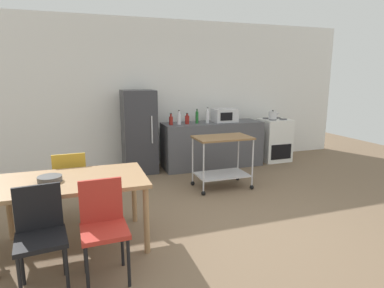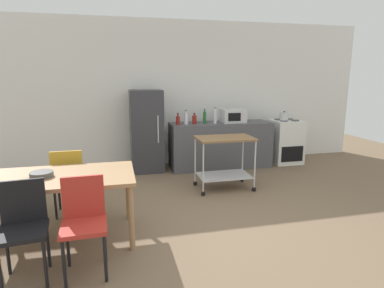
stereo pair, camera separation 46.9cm
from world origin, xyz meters
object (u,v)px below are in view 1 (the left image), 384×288
chair_red (103,223)px  kettle (273,115)px  fruit_bowl (50,179)px  dining_table (73,186)px  chair_black (40,231)px  microwave (225,115)px  bottle_vinegar (187,120)px  bottle_olive_oil (179,119)px  bottle_sparkling_water (171,120)px  bottle_soy_sauce (197,117)px  refrigerator (139,132)px  kitchen_cart (222,154)px  chair_mustard (71,181)px  bottle_hot_sauce (208,116)px  stove_oven (274,140)px

chair_red → kettle: size_ratio=3.71×
fruit_bowl → chair_red: bearing=-54.5°
dining_table → chair_black: (-0.26, -0.65, -0.15)m
microwave → fruit_bowl: (-3.06, -2.43, -0.25)m
chair_black → bottle_vinegar: size_ratio=4.23×
kettle → chair_red: bearing=-140.6°
chair_red → bottle_olive_oil: bottle_olive_oil is taller
bottle_sparkling_water → kettle: 2.20m
dining_table → bottle_sparkling_water: bottle_sparkling_water is taller
bottle_soy_sauce → fruit_bowl: 3.47m
refrigerator → kettle: size_ratio=6.47×
kitchen_cart → bottle_sparkling_water: bottle_sparkling_water is taller
chair_mustard → refrigerator: (1.19, 1.85, 0.26)m
bottle_hot_sauce → bottle_soy_sauce: bearing=166.3°
chair_black → bottle_olive_oil: size_ratio=3.29×
microwave → bottle_sparkling_water: bearing=-178.2°
chair_black → chair_red: 0.51m
refrigerator → fruit_bowl: bearing=-118.1°
chair_red → bottle_soy_sauce: size_ratio=3.17×
fruit_bowl → bottle_hot_sauce: bearing=41.6°
dining_table → bottle_vinegar: bottle_vinegar is taller
kitchen_cart → refrigerator: bearing=129.3°
dining_table → bottle_vinegar: 3.17m
bottle_sparkling_water → fruit_bowl: size_ratio=0.93×
refrigerator → microwave: refrigerator is taller
bottle_soy_sauce → bottle_sparkling_water: bearing=-176.8°
chair_mustard → bottle_soy_sauce: size_ratio=3.17×
bottle_olive_oil → bottle_vinegar: bottle_olive_oil is taller
dining_table → chair_black: size_ratio=1.69×
chair_black → kitchen_cart: (2.51, 1.84, 0.05)m
bottle_olive_oil → bottle_hot_sauce: size_ratio=0.88×
stove_oven → bottle_hot_sauce: bearing=-176.6°
chair_red → kettle: (3.68, 3.02, 0.48)m
refrigerator → bottle_soy_sauce: (1.11, -0.13, 0.25)m
chair_black → chair_red: size_ratio=1.00×
chair_mustard → bottle_olive_oil: bearing=-139.9°
dining_table → kitchen_cart: 2.55m
kettle → dining_table: bearing=-149.0°
kettle → bottle_soy_sauce: bearing=178.2°
stove_oven → kettle: (-0.12, -0.10, 0.55)m
chair_black → kettle: (4.19, 3.01, 0.48)m
dining_table → bottle_hot_sauce: bearing=43.9°
bottle_vinegar → dining_table: bearing=-130.6°
fruit_bowl → kettle: bearing=29.8°
chair_black → bottle_vinegar: (2.31, 3.04, 0.47)m
chair_mustard → kitchen_cart: bearing=-168.8°
bottle_olive_oil → fruit_bowl: size_ratio=1.14×
refrigerator → bottle_sparkling_water: size_ratio=7.03×
kettle → kitchen_cart: bearing=-145.2°
chair_black → microwave: bearing=38.2°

